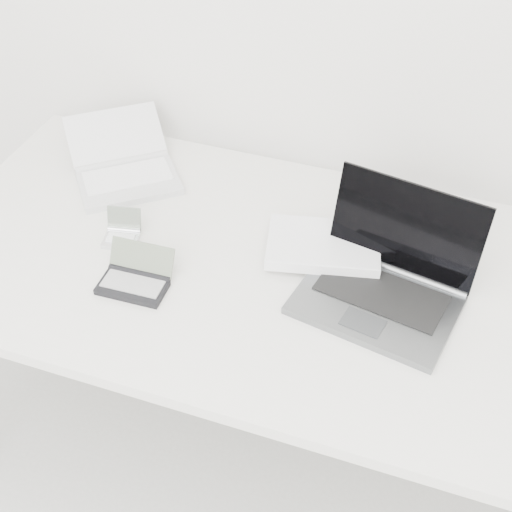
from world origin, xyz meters
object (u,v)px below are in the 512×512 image
(desk, at_px, (274,283))
(laptop_large, at_px, (362,268))
(netbook_open_white, at_px, (125,169))
(palmtop_charcoal, at_px, (135,280))

(desk, relative_size, laptop_large, 3.38)
(desk, distance_m, netbook_open_white, 0.51)
(laptop_large, bearing_deg, netbook_open_white, 175.40)
(laptop_large, bearing_deg, palmtop_charcoal, -148.48)
(laptop_large, height_order, palmtop_charcoal, laptop_large)
(desk, distance_m, laptop_large, 0.21)
(desk, relative_size, netbook_open_white, 4.13)
(laptop_large, relative_size, netbook_open_white, 1.22)
(desk, xyz_separation_m, laptop_large, (0.19, 0.02, 0.08))
(desk, bearing_deg, laptop_large, 7.16)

